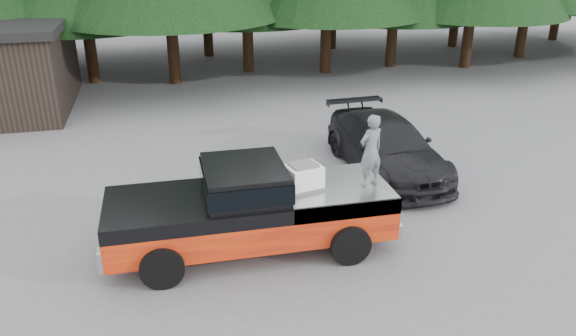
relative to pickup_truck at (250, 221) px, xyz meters
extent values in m
plane|color=#525255|center=(0.05, 0.00, -0.67)|extent=(120.00, 120.00, 0.00)
cube|color=black|center=(-0.10, 0.00, 0.96)|extent=(1.66, 1.90, 0.59)
cube|color=white|center=(1.11, -0.08, 0.90)|extent=(0.82, 0.74, 0.48)
imported|color=#55575C|center=(2.48, -0.23, 1.43)|extent=(0.65, 0.54, 1.54)
imported|color=black|center=(4.35, 3.25, 0.08)|extent=(2.38, 5.25, 1.49)
camera|label=1|loc=(-1.55, -10.23, 5.59)|focal=35.00mm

